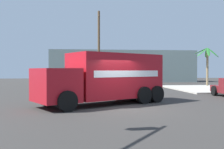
# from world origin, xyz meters

# --- Properties ---
(ground_plane) EXTENTS (100.00, 100.00, 0.00)m
(ground_plane) POSITION_xyz_m (0.00, 0.00, 0.00)
(ground_plane) COLOR #33302D
(sidewalk_corner_far) EXTENTS (10.19, 10.19, 0.14)m
(sidewalk_corner_far) POSITION_xyz_m (12.03, 12.03, 0.07)
(sidewalk_corner_far) COLOR #B2ADA0
(sidewalk_corner_far) RESTS_ON ground
(delivery_truck) EXTENTS (7.76, 5.95, 2.91)m
(delivery_truck) POSITION_xyz_m (-0.87, 1.88, 1.50)
(delivery_truck) COLOR #AD141E
(delivery_truck) RESTS_ON ground
(palm_tree_far) EXTENTS (2.87, 2.86, 4.50)m
(palm_tree_far) POSITION_xyz_m (12.43, 16.18, 3.23)
(palm_tree_far) COLOR #7A6647
(palm_tree_far) RESTS_ON sidewalk_corner_far
(utility_pole) EXTENTS (0.30, 2.20, 9.44)m
(utility_pole) POSITION_xyz_m (-0.24, 19.71, 4.87)
(utility_pole) COLOR brown
(utility_pole) RESTS_ON ground
(building_backdrop) EXTENTS (23.63, 6.00, 5.17)m
(building_backdrop) POSITION_xyz_m (4.35, 30.06, 2.59)
(building_backdrop) COLOR gray
(building_backdrop) RESTS_ON ground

